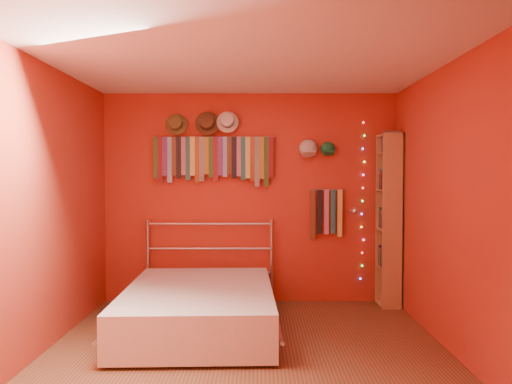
{
  "coord_description": "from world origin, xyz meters",
  "views": [
    {
      "loc": [
        0.1,
        -4.24,
        1.53
      ],
      "look_at": [
        0.08,
        0.9,
        1.35
      ],
      "focal_mm": 35.0,
      "sensor_mm": 36.0,
      "label": 1
    }
  ],
  "objects_px": {
    "reading_lamp": "(354,211)",
    "bed": "(199,307)",
    "tie_rack": "(214,157)",
    "bookshelf": "(393,219)"
  },
  "relations": [
    {
      "from": "reading_lamp",
      "to": "bed",
      "type": "bearing_deg",
      "value": -151.53
    },
    {
      "from": "tie_rack",
      "to": "bookshelf",
      "type": "height_order",
      "value": "bookshelf"
    },
    {
      "from": "bed",
      "to": "tie_rack",
      "type": "bearing_deg",
      "value": 85.5
    },
    {
      "from": "bookshelf",
      "to": "bed",
      "type": "relative_size",
      "value": 0.96
    },
    {
      "from": "bed",
      "to": "reading_lamp",
      "type": "bearing_deg",
      "value": 26.64
    },
    {
      "from": "tie_rack",
      "to": "bed",
      "type": "height_order",
      "value": "tie_rack"
    },
    {
      "from": "tie_rack",
      "to": "reading_lamp",
      "type": "bearing_deg",
      "value": -5.73
    },
    {
      "from": "reading_lamp",
      "to": "bed",
      "type": "height_order",
      "value": "reading_lamp"
    },
    {
      "from": "reading_lamp",
      "to": "tie_rack",
      "type": "bearing_deg",
      "value": 174.27
    },
    {
      "from": "tie_rack",
      "to": "reading_lamp",
      "type": "xyz_separation_m",
      "value": [
        1.64,
        -0.16,
        -0.63
      ]
    }
  ]
}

